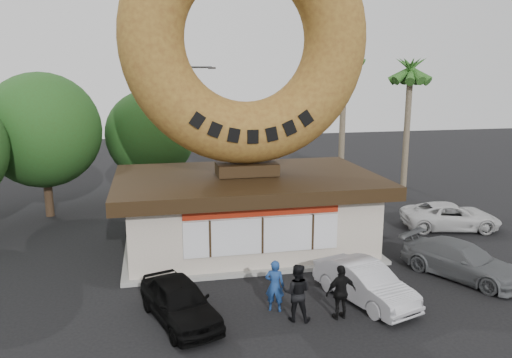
{
  "coord_description": "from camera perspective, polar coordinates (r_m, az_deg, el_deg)",
  "views": [
    {
      "loc": [
        -3.98,
        -14.69,
        7.66
      ],
      "look_at": [
        -0.02,
        4.0,
        3.52
      ],
      "focal_mm": 35.0,
      "sensor_mm": 36.0,
      "label": 1
    }
  ],
  "objects": [
    {
      "name": "giant_donut",
      "position": [
        21.11,
        -1.12,
        15.68
      ],
      "size": [
        10.27,
        2.62,
        10.27
      ],
      "primitive_type": "torus",
      "rotation": [
        1.57,
        0.0,
        0.0
      ],
      "color": "olive",
      "rests_on": "donut_shop"
    },
    {
      "name": "person_left",
      "position": [
        16.52,
        2.16,
        -12.09
      ],
      "size": [
        0.74,
        0.62,
        1.73
      ],
      "primitive_type": "imported",
      "rotation": [
        0.0,
        0.0,
        2.76
      ],
      "color": "navy",
      "rests_on": "ground"
    },
    {
      "name": "donut_shop",
      "position": [
        21.87,
        -1.03,
        -3.42
      ],
      "size": [
        11.2,
        7.2,
        3.8
      ],
      "color": "beige",
      "rests_on": "ground"
    },
    {
      "name": "person_center",
      "position": [
        15.96,
        4.68,
        -12.79
      ],
      "size": [
        1.09,
        0.97,
        1.85
      ],
      "primitive_type": "imported",
      "rotation": [
        0.0,
        0.0,
        2.79
      ],
      "color": "black",
      "rests_on": "ground"
    },
    {
      "name": "tree_mid",
      "position": [
        29.92,
        -11.96,
        4.96
      ],
      "size": [
        5.2,
        5.2,
        6.63
      ],
      "color": "#473321",
      "rests_on": "ground"
    },
    {
      "name": "street_lamp",
      "position": [
        30.93,
        -8.01,
        6.2
      ],
      "size": [
        2.11,
        0.2,
        8.0
      ],
      "color": "#59595E",
      "rests_on": "ground"
    },
    {
      "name": "ground",
      "position": [
        17.04,
        2.95,
        -14.51
      ],
      "size": [
        90.0,
        90.0,
        0.0
      ],
      "primitive_type": "plane",
      "color": "black",
      "rests_on": "ground"
    },
    {
      "name": "car_silver",
      "position": [
        17.61,
        12.33,
        -11.5
      ],
      "size": [
        2.6,
        4.27,
        1.33
      ],
      "primitive_type": "imported",
      "rotation": [
        0.0,
        0.0,
        0.32
      ],
      "color": "#B1B1B6",
      "rests_on": "ground"
    },
    {
      "name": "car_white",
      "position": [
        26.5,
        21.34,
        -3.98
      ],
      "size": [
        5.05,
        3.13,
        1.3
      ],
      "primitive_type": "imported",
      "rotation": [
        0.0,
        0.0,
        1.35
      ],
      "color": "silver",
      "rests_on": "ground"
    },
    {
      "name": "person_right",
      "position": [
        16.24,
        9.69,
        -12.63
      ],
      "size": [
        1.09,
        0.58,
        1.77
      ],
      "primitive_type": "imported",
      "rotation": [
        0.0,
        0.0,
        3.29
      ],
      "color": "black",
      "rests_on": "ground"
    },
    {
      "name": "car_grey",
      "position": [
        20.63,
        22.42,
        -8.58
      ],
      "size": [
        3.84,
        4.89,
        1.33
      ],
      "primitive_type": "imported",
      "rotation": [
        0.0,
        0.0,
        0.51
      ],
      "color": "slate",
      "rests_on": "ground"
    },
    {
      "name": "palm_far",
      "position": [
        31.05,
        17.23,
        11.36
      ],
      "size": [
        2.6,
        2.6,
        8.75
      ],
      "color": "#726651",
      "rests_on": "ground"
    },
    {
      "name": "palm_near",
      "position": [
        30.92,
        10.12,
        13.43
      ],
      "size": [
        2.6,
        2.6,
        9.75
      ],
      "color": "#726651",
      "rests_on": "ground"
    },
    {
      "name": "car_black",
      "position": [
        16.13,
        -8.72,
        -13.62
      ],
      "size": [
        2.73,
        4.24,
        1.34
      ],
      "primitive_type": "imported",
      "rotation": [
        0.0,
        0.0,
        0.32
      ],
      "color": "black",
      "rests_on": "ground"
    },
    {
      "name": "tree_west",
      "position": [
        28.4,
        -23.2,
        5.13
      ],
      "size": [
        6.0,
        6.0,
        7.65
      ],
      "color": "#473321",
      "rests_on": "ground"
    }
  ]
}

